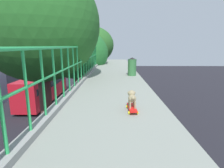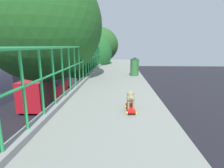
{
  "view_description": "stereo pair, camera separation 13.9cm",
  "coord_description": "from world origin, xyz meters",
  "px_view_note": "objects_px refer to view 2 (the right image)",
  "views": [
    {
      "loc": [
        0.99,
        -0.63,
        6.82
      ],
      "look_at": [
        0.93,
        3.8,
        5.85
      ],
      "focal_mm": 27.93,
      "sensor_mm": 36.0,
      "label": 1
    },
    {
      "loc": [
        1.13,
        -0.63,
        6.82
      ],
      "look_at": [
        0.93,
        3.8,
        5.85
      ],
      "focal_mm": 27.93,
      "sensor_mm": 36.0,
      "label": 2
    }
  ],
  "objects_px": {
    "small_dog": "(131,97)",
    "litter_bin": "(135,66)",
    "city_bus": "(49,86)",
    "toy_skateboard": "(130,108)"
  },
  "relations": [
    {
      "from": "toy_skateboard",
      "to": "litter_bin",
      "type": "bearing_deg",
      "value": 84.41
    },
    {
      "from": "toy_skateboard",
      "to": "litter_bin",
      "type": "height_order",
      "value": "litter_bin"
    },
    {
      "from": "city_bus",
      "to": "toy_skateboard",
      "type": "height_order",
      "value": "toy_skateboard"
    },
    {
      "from": "city_bus",
      "to": "toy_skateboard",
      "type": "bearing_deg",
      "value": -62.59
    },
    {
      "from": "small_dog",
      "to": "litter_bin",
      "type": "bearing_deg",
      "value": 84.37
    },
    {
      "from": "litter_bin",
      "to": "small_dog",
      "type": "bearing_deg",
      "value": -95.63
    },
    {
      "from": "toy_skateboard",
      "to": "small_dog",
      "type": "height_order",
      "value": "small_dog"
    },
    {
      "from": "toy_skateboard",
      "to": "litter_bin",
      "type": "xyz_separation_m",
      "value": [
        0.44,
        4.47,
        0.35
      ]
    },
    {
      "from": "city_bus",
      "to": "litter_bin",
      "type": "relative_size",
      "value": 13.06
    },
    {
      "from": "city_bus",
      "to": "litter_bin",
      "type": "height_order",
      "value": "litter_bin"
    }
  ]
}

